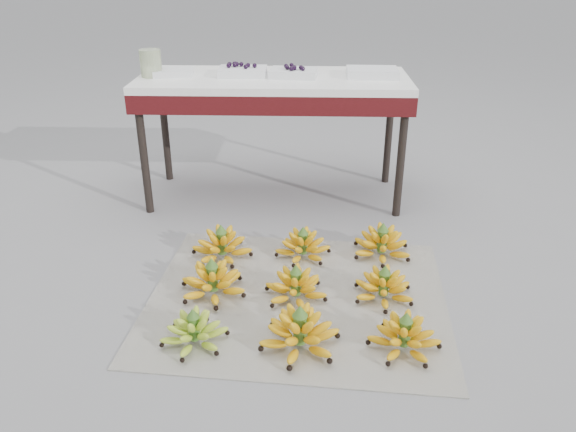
{
  "coord_description": "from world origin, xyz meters",
  "views": [
    {
      "loc": [
        0.13,
        -2.06,
        1.36
      ],
      "look_at": [
        0.05,
        0.22,
        0.26
      ],
      "focal_mm": 35.0,
      "sensor_mm": 36.0,
      "label": 1
    }
  ],
  "objects_px": {
    "glass_jar": "(151,63)",
    "tray_right": "(294,73)",
    "bunch_mid_left": "(213,282)",
    "bunch_mid_center": "(296,287)",
    "bunch_front_left": "(194,331)",
    "tray_far_left": "(173,72)",
    "newspaper_mat": "(297,298)",
    "bunch_back_right": "(382,244)",
    "tray_far_right": "(372,72)",
    "bunch_back_left": "(222,246)",
    "vendor_table": "(273,91)",
    "bunch_front_center": "(300,333)",
    "tray_left": "(242,71)",
    "bunch_front_right": "(404,336)",
    "bunch_back_center": "(303,246)",
    "bunch_mid_right": "(384,287)"
  },
  "relations": [
    {
      "from": "bunch_mid_right",
      "to": "bunch_back_right",
      "type": "bearing_deg",
      "value": 77.93
    },
    {
      "from": "tray_far_left",
      "to": "glass_jar",
      "type": "xyz_separation_m",
      "value": [
        -0.11,
        -0.04,
        0.05
      ]
    },
    {
      "from": "bunch_front_right",
      "to": "bunch_mid_left",
      "type": "bearing_deg",
      "value": 172.03
    },
    {
      "from": "bunch_mid_right",
      "to": "tray_right",
      "type": "bearing_deg",
      "value": 104.11
    },
    {
      "from": "bunch_mid_left",
      "to": "bunch_mid_center",
      "type": "xyz_separation_m",
      "value": [
        0.35,
        -0.02,
        -0.0
      ]
    },
    {
      "from": "vendor_table",
      "to": "bunch_back_right",
      "type": "bearing_deg",
      "value": -52.02
    },
    {
      "from": "newspaper_mat",
      "to": "bunch_mid_center",
      "type": "bearing_deg",
      "value": -162.63
    },
    {
      "from": "bunch_back_right",
      "to": "tray_left",
      "type": "bearing_deg",
      "value": 125.61
    },
    {
      "from": "bunch_mid_left",
      "to": "bunch_mid_center",
      "type": "distance_m",
      "value": 0.36
    },
    {
      "from": "vendor_table",
      "to": "tray_far_right",
      "type": "bearing_deg",
      "value": 1.65
    },
    {
      "from": "newspaper_mat",
      "to": "bunch_front_left",
      "type": "bearing_deg",
      "value": -140.39
    },
    {
      "from": "bunch_back_right",
      "to": "tray_far_right",
      "type": "bearing_deg",
      "value": 82.16
    },
    {
      "from": "tray_far_right",
      "to": "newspaper_mat",
      "type": "bearing_deg",
      "value": -109.15
    },
    {
      "from": "bunch_back_center",
      "to": "tray_far_right",
      "type": "distance_m",
      "value": 1.07
    },
    {
      "from": "bunch_front_left",
      "to": "bunch_back_right",
      "type": "bearing_deg",
      "value": 38.45
    },
    {
      "from": "bunch_front_left",
      "to": "bunch_mid_left",
      "type": "relative_size",
      "value": 0.76
    },
    {
      "from": "bunch_mid_center",
      "to": "tray_far_right",
      "type": "xyz_separation_m",
      "value": [
        0.39,
        1.11,
        0.67
      ]
    },
    {
      "from": "bunch_mid_right",
      "to": "tray_left",
      "type": "distance_m",
      "value": 1.47
    },
    {
      "from": "bunch_front_right",
      "to": "bunch_mid_right",
      "type": "xyz_separation_m",
      "value": [
        -0.04,
        0.33,
        -0.0
      ]
    },
    {
      "from": "bunch_back_center",
      "to": "glass_jar",
      "type": "distance_m",
      "value": 1.31
    },
    {
      "from": "bunch_front_left",
      "to": "bunch_front_right",
      "type": "bearing_deg",
      "value": -3.75
    },
    {
      "from": "bunch_front_right",
      "to": "tray_right",
      "type": "relative_size",
      "value": 1.22
    },
    {
      "from": "bunch_back_right",
      "to": "glass_jar",
      "type": "bearing_deg",
      "value": 141.63
    },
    {
      "from": "bunch_mid_center",
      "to": "tray_far_left",
      "type": "relative_size",
      "value": 1.34
    },
    {
      "from": "bunch_mid_right",
      "to": "bunch_back_center",
      "type": "distance_m",
      "value": 0.49
    },
    {
      "from": "bunch_front_center",
      "to": "bunch_back_right",
      "type": "xyz_separation_m",
      "value": [
        0.38,
        0.7,
        -0.0
      ]
    },
    {
      "from": "bunch_front_right",
      "to": "tray_far_left",
      "type": "height_order",
      "value": "tray_far_left"
    },
    {
      "from": "tray_far_left",
      "to": "bunch_front_right",
      "type": "bearing_deg",
      "value": -51.92
    },
    {
      "from": "tray_far_left",
      "to": "bunch_mid_left",
      "type": "bearing_deg",
      "value": -72.02
    },
    {
      "from": "tray_left",
      "to": "tray_far_right",
      "type": "bearing_deg",
      "value": -0.66
    },
    {
      "from": "bunch_mid_left",
      "to": "tray_left",
      "type": "height_order",
      "value": "tray_left"
    },
    {
      "from": "bunch_mid_center",
      "to": "bunch_mid_left",
      "type": "bearing_deg",
      "value": 162.81
    },
    {
      "from": "bunch_mid_center",
      "to": "tray_far_left",
      "type": "bearing_deg",
      "value": 108.79
    },
    {
      "from": "bunch_front_center",
      "to": "tray_far_right",
      "type": "distance_m",
      "value": 1.62
    },
    {
      "from": "bunch_mid_left",
      "to": "bunch_front_left",
      "type": "bearing_deg",
      "value": -107.0
    },
    {
      "from": "vendor_table",
      "to": "tray_far_right",
      "type": "relative_size",
      "value": 5.3
    },
    {
      "from": "tray_far_left",
      "to": "glass_jar",
      "type": "distance_m",
      "value": 0.12
    },
    {
      "from": "bunch_front_left",
      "to": "bunch_mid_center",
      "type": "xyz_separation_m",
      "value": [
        0.37,
        0.31,
        0.0
      ]
    },
    {
      "from": "tray_far_left",
      "to": "tray_right",
      "type": "bearing_deg",
      "value": -1.0
    },
    {
      "from": "bunch_mid_right",
      "to": "tray_right",
      "type": "relative_size",
      "value": 1.07
    },
    {
      "from": "bunch_front_center",
      "to": "bunch_front_right",
      "type": "relative_size",
      "value": 1.09
    },
    {
      "from": "bunch_back_left",
      "to": "bunch_front_left",
      "type": "bearing_deg",
      "value": -72.64
    },
    {
      "from": "bunch_mid_left",
      "to": "bunch_back_left",
      "type": "xyz_separation_m",
      "value": [
        -0.01,
        0.32,
        -0.0
      ]
    },
    {
      "from": "tray_right",
      "to": "tray_far_right",
      "type": "height_order",
      "value": "tray_right"
    },
    {
      "from": "bunch_mid_center",
      "to": "bunch_back_right",
      "type": "distance_m",
      "value": 0.56
    },
    {
      "from": "bunch_front_center",
      "to": "tray_left",
      "type": "distance_m",
      "value": 1.62
    },
    {
      "from": "vendor_table",
      "to": "glass_jar",
      "type": "xyz_separation_m",
      "value": [
        -0.66,
        -0.03,
        0.15
      ]
    },
    {
      "from": "newspaper_mat",
      "to": "vendor_table",
      "type": "height_order",
      "value": "vendor_table"
    },
    {
      "from": "glass_jar",
      "to": "tray_right",
      "type": "bearing_deg",
      "value": 1.88
    },
    {
      "from": "newspaper_mat",
      "to": "bunch_front_right",
      "type": "height_order",
      "value": "bunch_front_right"
    }
  ]
}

